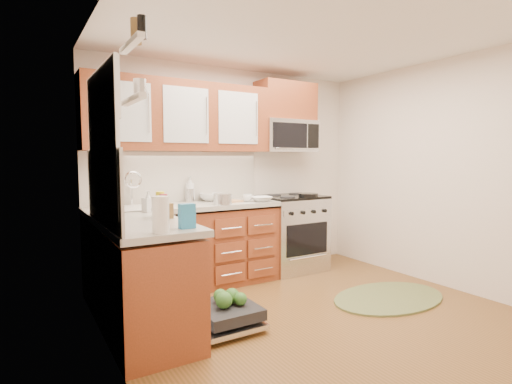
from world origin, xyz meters
TOP-DOWN VIEW (x-y plane):
  - floor at (0.00, 0.00)m, footprint 3.50×3.50m
  - ceiling at (0.00, 0.00)m, footprint 3.50×3.50m
  - wall_back at (0.00, 1.75)m, footprint 3.50×0.04m
  - wall_left at (-1.75, 0.00)m, footprint 0.04×3.50m
  - wall_right at (1.75, 0.00)m, footprint 0.04×3.50m
  - base_cabinet_back at (-0.73, 1.45)m, footprint 2.05×0.60m
  - base_cabinet_left at (-1.45, 0.52)m, footprint 0.60×1.25m
  - countertop_back at (-0.72, 1.44)m, footprint 2.07×0.64m
  - countertop_left at (-1.44, 0.53)m, footprint 0.64×1.27m
  - backsplash_back at (-0.73, 1.74)m, footprint 2.05×0.02m
  - backsplash_left at (-1.74, 0.52)m, footprint 0.02×1.25m
  - upper_cabinets at (-0.73, 1.57)m, footprint 2.05×0.35m
  - cabinet_over_mw at (0.68, 1.57)m, footprint 0.76×0.35m
  - range at (0.68, 1.43)m, footprint 0.76×0.64m
  - microwave at (0.68, 1.55)m, footprint 0.76×0.38m
  - sink at (-1.25, 1.42)m, footprint 0.62×0.50m
  - dishwasher at (-0.86, 0.30)m, footprint 0.70×0.60m
  - window at (-1.74, 0.50)m, footprint 0.03×1.05m
  - window_blind at (-1.71, 0.50)m, footprint 0.02×0.96m
  - shelf_upper at (-1.72, -0.35)m, footprint 0.04×0.40m
  - shelf_lower at (-1.72, -0.35)m, footprint 0.04×0.40m
  - rug at (0.90, 0.06)m, footprint 1.42×1.08m
  - skillet at (0.75, 1.18)m, footprint 0.30×0.30m
  - stock_pot at (-0.39, 1.22)m, footprint 0.21×0.21m
  - cutting_board at (-0.24, 1.38)m, footprint 0.32×0.24m
  - canister at (-0.60, 1.65)m, footprint 0.12×0.12m
  - paper_towel_roll at (-1.47, -0.02)m, footprint 0.13×0.13m
  - mustard_bottle at (-1.27, 0.61)m, footprint 0.07×0.07m
  - red_bottle at (-1.33, 0.35)m, footprint 0.08×0.08m
  - wooden_box at (-1.25, 0.58)m, footprint 0.14×0.11m
  - blue_carton at (-1.26, 0.05)m, footprint 0.11×0.07m
  - bowl_a at (0.12, 1.25)m, footprint 0.27×0.27m
  - bowl_b at (-0.34, 1.60)m, footprint 0.36×0.36m
  - cup at (-0.03, 1.32)m, footprint 0.13×0.13m
  - soap_bottle_a at (-0.58, 1.68)m, footprint 0.11×0.12m
  - soap_bottle_b at (-1.25, 1.05)m, footprint 0.11×0.11m
  - soap_bottle_c at (-1.25, 0.69)m, footprint 0.19×0.19m

SIDE VIEW (x-z plane):
  - floor at x=0.00m, z-range 0.00..0.00m
  - rug at x=0.90m, z-range 0.00..0.02m
  - dishwasher at x=-0.86m, z-range 0.00..0.20m
  - base_cabinet_back at x=-0.73m, z-range 0.00..0.85m
  - base_cabinet_left at x=-1.45m, z-range 0.00..0.85m
  - range at x=0.68m, z-range 0.00..0.95m
  - sink at x=-1.25m, z-range 0.67..0.93m
  - countertop_back at x=-0.72m, z-range 0.88..0.93m
  - countertop_left at x=-1.44m, z-range 0.88..0.93m
  - cutting_board at x=-0.24m, z-range 0.93..0.95m
  - bowl_a at x=0.12m, z-range 0.93..0.98m
  - cup at x=-0.03m, z-range 0.93..1.01m
  - bowl_b at x=-0.34m, z-range 0.93..1.02m
  - skillet at x=0.75m, z-range 0.95..0.99m
  - stock_pot at x=-0.39m, z-range 0.93..1.04m
  - wooden_box at x=-1.25m, z-range 0.93..1.05m
  - canister at x=-0.60m, z-range 0.92..1.08m
  - blue_carton at x=-1.26m, z-range 0.93..1.10m
  - soap_bottle_c at x=-1.25m, z-range 0.93..1.12m
  - soap_bottle_b at x=-1.25m, z-range 0.93..1.12m
  - mustard_bottle at x=-1.27m, z-range 0.93..1.15m
  - red_bottle at x=-1.33m, z-range 0.93..1.15m
  - paper_towel_roll at x=-1.47m, z-range 0.93..1.17m
  - soap_bottle_a at x=-0.58m, z-range 0.93..1.22m
  - backsplash_back at x=-0.73m, z-range 0.93..1.49m
  - backsplash_left at x=-1.74m, z-range 0.93..1.49m
  - wall_back at x=0.00m, z-range 0.00..2.50m
  - wall_left at x=-1.75m, z-range 0.00..2.50m
  - wall_right at x=1.75m, z-range 0.00..2.50m
  - window at x=-1.74m, z-range 1.02..2.08m
  - microwave at x=0.68m, z-range 1.50..1.90m
  - shelf_lower at x=-1.72m, z-range 1.74..1.76m
  - upper_cabinets at x=-0.73m, z-range 1.50..2.25m
  - window_blind at x=-1.71m, z-range 1.68..2.08m
  - shelf_upper at x=-1.72m, z-range 2.03..2.06m
  - cabinet_over_mw at x=0.68m, z-range 1.90..2.37m
  - ceiling at x=0.00m, z-range 2.50..2.50m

